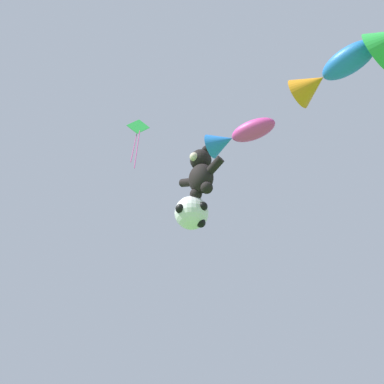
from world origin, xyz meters
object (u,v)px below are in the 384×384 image
at_px(fish_kite_cobalt, 329,74).
at_px(diamond_kite, 137,132).
at_px(fish_kite_magenta, 237,136).
at_px(soccer_ball_kite, 192,213).
at_px(teddy_bear_kite, 201,172).

xyz_separation_m(fish_kite_cobalt, diamond_kite, (-7.75, -0.64, 2.77)).
distance_m(fish_kite_magenta, fish_kite_cobalt, 2.98).
relative_size(soccer_ball_kite, diamond_kite, 0.43).
height_order(teddy_bear_kite, diamond_kite, diamond_kite).
bearing_deg(teddy_bear_kite, diamond_kite, -168.01).
height_order(fish_kite_magenta, diamond_kite, diamond_kite).
height_order(soccer_ball_kite, fish_kite_cobalt, fish_kite_cobalt).
relative_size(teddy_bear_kite, soccer_ball_kite, 1.60).
relative_size(soccer_ball_kite, fish_kite_cobalt, 0.51).
bearing_deg(teddy_bear_kite, fish_kite_cobalt, 0.21).
xyz_separation_m(soccer_ball_kite, fish_kite_cobalt, (5.40, -0.13, 1.90)).
relative_size(soccer_ball_kite, fish_kite_magenta, 0.57).
height_order(fish_kite_magenta, fish_kite_cobalt, fish_kite_cobalt).
height_order(soccer_ball_kite, fish_kite_magenta, fish_kite_magenta).
bearing_deg(fish_kite_cobalt, soccer_ball_kite, 178.58).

